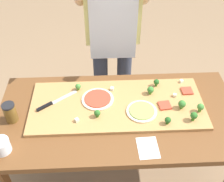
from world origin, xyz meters
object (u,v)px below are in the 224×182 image
object	(u,v)px
broccoli_floret_center_right	(97,113)
cheese_crumble_a	(181,81)
broccoli_floret_front_mid	(194,116)
broccoli_floret_center_left	(182,104)
broccoli_floret_back_right	(201,107)
cook_center	(113,27)
pizza_whole_pesto_green	(142,111)
broccoli_floret_front_left	(78,87)
recipe_note	(148,148)
cheese_crumble_c	(77,120)
sauce_jar	(10,113)
broccoli_floret_front_right	(168,120)
broccoli_floret_back_mid	(156,82)
pizza_slice_near_right	(165,105)
cheese_crumble_b	(112,89)
cheese_crumble_d	(175,95)
broccoli_floret_back_left	(151,90)
prep_table	(119,124)
flour_cup	(2,146)
pizza_whole_tomato_red	(98,99)
chefs_knife	(51,103)

from	to	relation	value
broccoli_floret_center_right	cheese_crumble_a	distance (m)	0.66
broccoli_floret_front_mid	broccoli_floret_center_left	bearing A→B (deg)	113.85
broccoli_floret_back_right	cook_center	bearing A→B (deg)	127.55
pizza_whole_pesto_green	broccoli_floret_front_left	bearing A→B (deg)	150.68
recipe_note	cheese_crumble_c	bearing A→B (deg)	153.54
broccoli_floret_front_mid	sauce_jar	size ratio (longest dim) A/B	0.48
broccoli_floret_front_mid	broccoli_floret_front_right	distance (m)	0.16
broccoli_floret_front_left	broccoli_floret_front_right	world-z (taller)	broccoli_floret_front_right
broccoli_floret_back_right	cook_center	xyz separation A→B (m)	(-0.52, 0.67, 0.19)
broccoli_floret_front_right	broccoli_floret_back_mid	world-z (taller)	broccoli_floret_back_mid
broccoli_floret_front_left	pizza_whole_pesto_green	bearing A→B (deg)	-29.32
broccoli_floret_center_right	broccoli_floret_center_left	bearing A→B (deg)	5.25
broccoli_floret_front_left	recipe_note	bearing A→B (deg)	-50.02
pizza_slice_near_right	sauce_jar	bearing A→B (deg)	-176.69
pizza_slice_near_right	broccoli_floret_front_mid	bearing A→B (deg)	-40.58
broccoli_floret_front_mid	cheese_crumble_b	distance (m)	0.57
broccoli_floret_front_mid	cheese_crumble_d	xyz separation A→B (m)	(-0.07, 0.21, -0.03)
broccoli_floret_back_left	cheese_crumble_a	bearing A→B (deg)	24.27
prep_table	broccoli_floret_back_right	size ratio (longest dim) A/B	24.63
broccoli_floret_back_mid	cheese_crumble_c	bearing A→B (deg)	-150.43
broccoli_floret_back_mid	flour_cup	bearing A→B (deg)	-152.75
pizza_whole_tomato_red	broccoli_floret_front_mid	world-z (taller)	broccoli_floret_front_mid
broccoli_floret_back_left	broccoli_floret_front_left	xyz separation A→B (m)	(-0.48, 0.06, -0.00)
cheese_crumble_a	broccoli_floret_front_mid	bearing A→B (deg)	-91.92
broccoli_floret_back_left	broccoli_floret_back_mid	bearing A→B (deg)	55.99
flour_cup	recipe_note	world-z (taller)	flour_cup
broccoli_floret_center_right	cheese_crumble_c	xyz separation A→B (m)	(-0.12, -0.03, -0.02)
broccoli_floret_back_left	broccoli_floret_front_right	distance (m)	0.28
pizza_whole_pesto_green	cheese_crumble_a	world-z (taller)	cheese_crumble_a
broccoli_floret_center_left	prep_table	bearing A→B (deg)	-178.91
pizza_whole_tomato_red	broccoli_floret_center_left	size ratio (longest dim) A/B	3.46
chefs_knife	broccoli_floret_back_mid	xyz separation A→B (m)	(0.70, 0.15, 0.03)
broccoli_floret_center_left	broccoli_floret_back_right	distance (m)	0.11
chefs_knife	cheese_crumble_c	bearing A→B (deg)	-42.44
broccoli_floret_front_left	broccoli_floret_front_right	xyz separation A→B (m)	(0.55, -0.33, 0.00)
chefs_knife	recipe_note	distance (m)	0.68
broccoli_floret_front_mid	broccoli_floret_back_mid	bearing A→B (deg)	117.92
prep_table	cheese_crumble_b	xyz separation A→B (m)	(-0.03, 0.20, 0.14)
chefs_knife	sauce_jar	xyz separation A→B (m)	(-0.23, -0.11, 0.04)
broccoli_floret_center_right	recipe_note	distance (m)	0.37
recipe_note	broccoli_floret_back_mid	bearing A→B (deg)	76.02
pizza_whole_tomato_red	cook_center	size ratio (longest dim) A/B	0.13
pizza_slice_near_right	broccoli_floret_back_right	xyz separation A→B (m)	(0.21, -0.06, 0.03)
pizza_whole_pesto_green	cook_center	xyz separation A→B (m)	(-0.15, 0.66, 0.22)
pizza_whole_pesto_green	broccoli_floret_front_right	world-z (taller)	broccoli_floret_front_right
pizza_whole_tomato_red	recipe_note	size ratio (longest dim) A/B	1.39
cheese_crumble_a	broccoli_floret_back_right	bearing A→B (deg)	-80.36
broccoli_floret_back_left	broccoli_floret_front_left	size ratio (longest dim) A/B	1.17
broccoli_floret_back_left	broccoli_floret_back_right	xyz separation A→B (m)	(0.29, -0.18, 0.01)
prep_table	broccoli_floret_center_left	xyz separation A→B (m)	(0.40, 0.01, 0.16)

